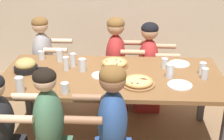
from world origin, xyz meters
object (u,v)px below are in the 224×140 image
object	(u,v)px
pizza_board_second	(138,82)
drinking_glass_f	(65,89)
empty_plate_a	(180,85)
diner_far_left	(44,66)
empty_plate_b	(179,64)
diner_near_center	(112,137)
diner_far_center	(116,67)
drinking_glass_a	(205,74)
diner_far_midright	(148,70)
drinking_glass_i	(73,61)
cocktail_glass_blue	(42,56)
drinking_glass_b	(60,56)
drinking_glass_g	(20,86)
drinking_glass_e	(170,72)
drinking_glass_h	(165,64)
empty_plate_c	(101,75)
drinking_glass_d	(202,69)
drinking_glass_j	(66,65)
diner_near_midleft	(50,138)
drinking_glass_c	(82,66)
skillet_bowl	(26,66)
diner_near_left	(1,139)
pizza_board_main	(115,63)

from	to	relation	value
pizza_board_second	drinking_glass_f	world-z (taller)	drinking_glass_f
empty_plate_a	diner_far_left	distance (m)	1.82
empty_plate_b	diner_near_center	distance (m)	1.25
diner_far_center	diner_near_center	size ratio (longest dim) A/B	1.00
drinking_glass_a	diner_far_midright	world-z (taller)	diner_far_midright
empty_plate_b	drinking_glass_i	bearing A→B (deg)	-174.30
drinking_glass_f	diner_far_midright	distance (m)	1.43
cocktail_glass_blue	drinking_glass_b	size ratio (longest dim) A/B	0.88
drinking_glass_f	drinking_glass_g	world-z (taller)	drinking_glass_g
drinking_glass_e	drinking_glass_i	world-z (taller)	drinking_glass_i
drinking_glass_e	drinking_glass_h	world-z (taller)	drinking_glass_e
drinking_glass_f	diner_far_midright	size ratio (longest dim) A/B	0.09
empty_plate_c	drinking_glass_d	xyz separation A→B (m)	(1.00, 0.08, 0.05)
pizza_board_second	drinking_glass_a	world-z (taller)	drinking_glass_a
drinking_glass_j	diner_near_midleft	size ratio (longest dim) A/B	0.13
empty_plate_b	diner_far_left	bearing A→B (deg)	165.09
empty_plate_b	drinking_glass_e	size ratio (longest dim) A/B	1.58
drinking_glass_e	diner_far_midright	bearing A→B (deg)	101.20
drinking_glass_b	diner_far_left	world-z (taller)	diner_far_left
cocktail_glass_blue	diner_far_center	size ratio (longest dim) A/B	0.10
drinking_glass_j	drinking_glass_h	bearing A→B (deg)	5.70
empty_plate_b	drinking_glass_j	bearing A→B (deg)	-169.72
diner_far_center	diner_far_midright	xyz separation A→B (m)	(0.40, 0.00, -0.03)
drinking_glass_c	drinking_glass_d	distance (m)	1.21
drinking_glass_b	drinking_glass_c	xyz separation A→B (m)	(0.29, -0.26, -0.00)
drinking_glass_i	drinking_glass_f	bearing A→B (deg)	-87.45
drinking_glass_f	diner_near_center	world-z (taller)	diner_near_center
skillet_bowl	empty_plate_a	xyz separation A→B (m)	(1.53, -0.25, -0.05)
drinking_glass_f	cocktail_glass_blue	bearing A→B (deg)	117.65
drinking_glass_a	diner_near_center	xyz separation A→B (m)	(-0.86, -0.67, -0.28)
empty_plate_a	drinking_glass_g	world-z (taller)	drinking_glass_g
drinking_glass_a	empty_plate_b	bearing A→B (deg)	118.12
cocktail_glass_blue	diner_near_center	xyz separation A→B (m)	(0.85, -1.10, -0.27)
drinking_glass_d	drinking_glass_a	bearing A→B (deg)	-89.81
drinking_glass_d	diner_far_left	bearing A→B (deg)	159.23
drinking_glass_a	diner_near_left	bearing A→B (deg)	-159.45
drinking_glass_b	drinking_glass_e	bearing A→B (deg)	-17.55
drinking_glass_e	diner_far_center	xyz separation A→B (m)	(-0.56, 0.77, -0.29)
drinking_glass_b	diner_near_midleft	world-z (taller)	diner_near_midleft
diner_near_left	diner_far_left	bearing A→B (deg)	-0.17
diner_far_midright	empty_plate_b	bearing A→B (deg)	34.79
pizza_board_main	diner_near_center	bearing A→B (deg)	-88.77
empty_plate_c	drinking_glass_b	bearing A→B (deg)	143.29
cocktail_glass_blue	drinking_glass_e	size ratio (longest dim) A/B	0.84
drinking_glass_c	pizza_board_main	bearing A→B (deg)	25.50
empty_plate_c	diner_far_center	distance (m)	0.81
cocktail_glass_blue	drinking_glass_h	world-z (taller)	cocktail_glass_blue
diner_far_left	drinking_glass_b	bearing A→B (deg)	36.81
drinking_glass_h	drinking_glass_f	bearing A→B (deg)	-147.23
drinking_glass_c	diner_near_midleft	world-z (taller)	diner_near_midleft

